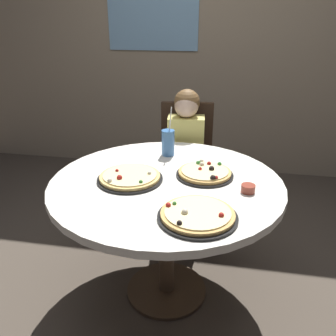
{
  "coord_description": "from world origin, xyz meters",
  "views": [
    {
      "loc": [
        0.31,
        -1.65,
        1.55
      ],
      "look_at": [
        0.0,
        0.05,
        0.8
      ],
      "focal_mm": 37.59,
      "sensor_mm": 36.0,
      "label": 1
    }
  ],
  "objects_px": {
    "pizza_pepperoni": "(197,215)",
    "sauce_bowl": "(248,189)",
    "soda_cup": "(168,143)",
    "diner_child": "(185,173)",
    "dining_table": "(166,196)",
    "pizza_veggie": "(205,173)",
    "chair_wooden": "(186,158)",
    "pizza_cheese": "(130,177)"
  },
  "relations": [
    {
      "from": "pizza_cheese",
      "to": "pizza_pepperoni",
      "type": "height_order",
      "value": "same"
    },
    {
      "from": "dining_table",
      "to": "soda_cup",
      "type": "xyz_separation_m",
      "value": [
        -0.06,
        0.37,
        0.18
      ]
    },
    {
      "from": "dining_table",
      "to": "sauce_bowl",
      "type": "distance_m",
      "value": 0.44
    },
    {
      "from": "pizza_cheese",
      "to": "soda_cup",
      "type": "relative_size",
      "value": 1.13
    },
    {
      "from": "pizza_pepperoni",
      "to": "soda_cup",
      "type": "height_order",
      "value": "soda_cup"
    },
    {
      "from": "diner_child",
      "to": "pizza_veggie",
      "type": "height_order",
      "value": "diner_child"
    },
    {
      "from": "diner_child",
      "to": "pizza_pepperoni",
      "type": "height_order",
      "value": "diner_child"
    },
    {
      "from": "chair_wooden",
      "to": "diner_child",
      "type": "distance_m",
      "value": 0.19
    },
    {
      "from": "chair_wooden",
      "to": "pizza_cheese",
      "type": "relative_size",
      "value": 2.73
    },
    {
      "from": "diner_child",
      "to": "sauce_bowl",
      "type": "distance_m",
      "value": 0.91
    },
    {
      "from": "pizza_pepperoni",
      "to": "diner_child",
      "type": "bearing_deg",
      "value": 100.57
    },
    {
      "from": "pizza_pepperoni",
      "to": "sauce_bowl",
      "type": "distance_m",
      "value": 0.36
    },
    {
      "from": "dining_table",
      "to": "pizza_veggie",
      "type": "height_order",
      "value": "pizza_veggie"
    },
    {
      "from": "dining_table",
      "to": "pizza_pepperoni",
      "type": "bearing_deg",
      "value": -59.88
    },
    {
      "from": "dining_table",
      "to": "pizza_cheese",
      "type": "relative_size",
      "value": 3.54
    },
    {
      "from": "pizza_cheese",
      "to": "pizza_pepperoni",
      "type": "distance_m",
      "value": 0.5
    },
    {
      "from": "pizza_cheese",
      "to": "soda_cup",
      "type": "height_order",
      "value": "soda_cup"
    },
    {
      "from": "pizza_veggie",
      "to": "sauce_bowl",
      "type": "height_order",
      "value": "pizza_veggie"
    },
    {
      "from": "diner_child",
      "to": "pizza_cheese",
      "type": "xyz_separation_m",
      "value": [
        -0.2,
        -0.73,
        0.28
      ]
    },
    {
      "from": "chair_wooden",
      "to": "soda_cup",
      "type": "distance_m",
      "value": 0.59
    },
    {
      "from": "dining_table",
      "to": "soda_cup",
      "type": "bearing_deg",
      "value": 98.99
    },
    {
      "from": "pizza_veggie",
      "to": "sauce_bowl",
      "type": "xyz_separation_m",
      "value": [
        0.23,
        -0.16,
        0.0
      ]
    },
    {
      "from": "chair_wooden",
      "to": "pizza_cheese",
      "type": "distance_m",
      "value": 0.96
    },
    {
      "from": "dining_table",
      "to": "chair_wooden",
      "type": "relative_size",
      "value": 1.3
    },
    {
      "from": "dining_table",
      "to": "pizza_pepperoni",
      "type": "distance_m",
      "value": 0.42
    },
    {
      "from": "pizza_cheese",
      "to": "sauce_bowl",
      "type": "relative_size",
      "value": 4.98
    },
    {
      "from": "soda_cup",
      "to": "dining_table",
      "type": "bearing_deg",
      "value": -81.01
    },
    {
      "from": "diner_child",
      "to": "pizza_veggie",
      "type": "relative_size",
      "value": 3.48
    },
    {
      "from": "diner_child",
      "to": "pizza_pepperoni",
      "type": "xyz_separation_m",
      "value": [
        0.19,
        -1.04,
        0.28
      ]
    },
    {
      "from": "diner_child",
      "to": "soda_cup",
      "type": "height_order",
      "value": "diner_child"
    },
    {
      "from": "pizza_pepperoni",
      "to": "sauce_bowl",
      "type": "relative_size",
      "value": 5.0
    },
    {
      "from": "pizza_veggie",
      "to": "sauce_bowl",
      "type": "bearing_deg",
      "value": -34.47
    },
    {
      "from": "dining_table",
      "to": "chair_wooden",
      "type": "distance_m",
      "value": 0.88
    },
    {
      "from": "pizza_veggie",
      "to": "chair_wooden",
      "type": "bearing_deg",
      "value": 104.71
    },
    {
      "from": "chair_wooden",
      "to": "diner_child",
      "type": "relative_size",
      "value": 0.88
    },
    {
      "from": "pizza_cheese",
      "to": "pizza_pepperoni",
      "type": "relative_size",
      "value": 1.0
    },
    {
      "from": "chair_wooden",
      "to": "pizza_pepperoni",
      "type": "distance_m",
      "value": 1.26
    },
    {
      "from": "soda_cup",
      "to": "sauce_bowl",
      "type": "relative_size",
      "value": 4.39
    },
    {
      "from": "pizza_veggie",
      "to": "diner_child",
      "type": "bearing_deg",
      "value": 107.44
    },
    {
      "from": "pizza_veggie",
      "to": "pizza_cheese",
      "type": "height_order",
      "value": "same"
    },
    {
      "from": "dining_table",
      "to": "diner_child",
      "type": "xyz_separation_m",
      "value": [
        0.01,
        0.69,
        -0.17
      ]
    },
    {
      "from": "chair_wooden",
      "to": "sauce_bowl",
      "type": "relative_size",
      "value": 13.57
    }
  ]
}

